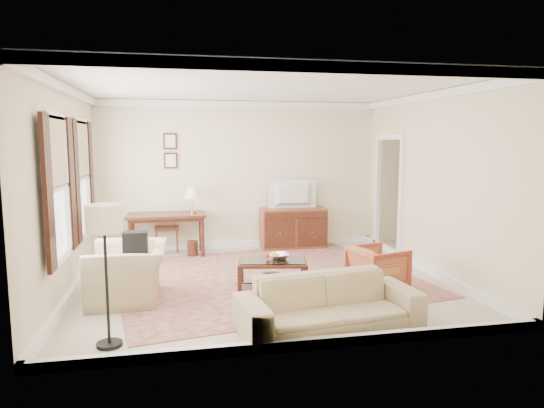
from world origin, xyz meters
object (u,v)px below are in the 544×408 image
object	(u,v)px
sideboard	(293,228)
tv	(294,185)
coffee_table	(272,266)
writing_desk	(167,220)
striped_armchair	(377,266)
club_armchair	(128,263)
sofa	(329,295)

from	to	relation	value
sideboard	tv	bearing A→B (deg)	-90.00
tv	coffee_table	distance (m)	2.85
writing_desk	striped_armchair	bearing A→B (deg)	-42.97
coffee_table	tv	bearing A→B (deg)	69.65
writing_desk	striped_armchair	xyz separation A→B (m)	(2.98, -2.77, -0.32)
tv	coffee_table	size ratio (longest dim) A/B	0.86
writing_desk	club_armchair	world-z (taller)	club_armchair
writing_desk	sofa	bearing A→B (deg)	-65.25
sideboard	sofa	world-z (taller)	sofa
writing_desk	striped_armchair	distance (m)	4.08
writing_desk	striped_armchair	world-z (taller)	writing_desk
sideboard	tv	distance (m)	0.86
striped_armchair	club_armchair	bearing A→B (deg)	69.67
tv	sofa	xyz separation A→B (m)	(-0.61, -4.18, -0.85)
club_armchair	sofa	distance (m)	2.78
sofa	writing_desk	bearing A→B (deg)	107.41
writing_desk	tv	world-z (taller)	tv
club_armchair	striped_armchair	bearing A→B (deg)	86.48
striped_armchair	club_armchair	distance (m)	3.46
sideboard	coffee_table	distance (m)	2.71
sideboard	tv	xyz separation A→B (m)	(0.00, -0.02, 0.86)
sofa	sideboard	bearing A→B (deg)	74.38
coffee_table	club_armchair	xyz separation A→B (m)	(-2.00, -0.14, 0.18)
striped_armchair	sofa	world-z (taller)	sofa
striped_armchair	club_armchair	xyz separation A→B (m)	(-3.45, 0.27, 0.15)
sideboard	club_armchair	world-z (taller)	club_armchair
writing_desk	sideboard	xyz separation A→B (m)	(2.46, 0.18, -0.28)
writing_desk	sofa	distance (m)	4.43
writing_desk	striped_armchair	size ratio (longest dim) A/B	2.04
sideboard	coffee_table	size ratio (longest dim) A/B	1.21
sideboard	sofa	bearing A→B (deg)	-98.28
writing_desk	coffee_table	xyz separation A→B (m)	(1.53, -2.36, -0.36)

